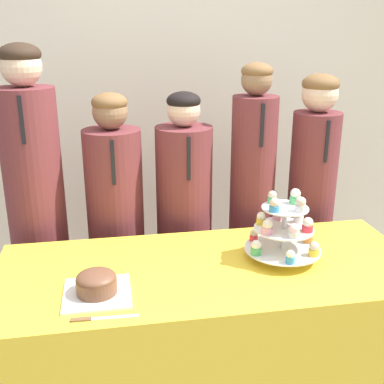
% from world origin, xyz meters
% --- Properties ---
extents(wall_back, '(9.00, 0.06, 2.70)m').
position_xyz_m(wall_back, '(0.00, 1.83, 1.35)').
color(wall_back, beige).
rests_on(wall_back, ground_plane).
extents(table, '(1.80, 0.75, 0.78)m').
position_xyz_m(table, '(0.00, 0.37, 0.39)').
color(table, yellow).
rests_on(table, ground_plane).
extents(round_cake, '(0.25, 0.25, 0.10)m').
position_xyz_m(round_cake, '(-0.47, 0.23, 0.82)').
color(round_cake, white).
rests_on(round_cake, table).
extents(cake_knife, '(0.24, 0.03, 0.01)m').
position_xyz_m(cake_knife, '(-0.48, 0.06, 0.78)').
color(cake_knife, silver).
rests_on(cake_knife, table).
extents(cupcake_stand, '(0.33, 0.33, 0.31)m').
position_xyz_m(cupcake_stand, '(0.33, 0.39, 0.92)').
color(cupcake_stand, silver).
rests_on(cupcake_stand, table).
extents(student_0, '(0.29, 0.30, 1.68)m').
position_xyz_m(student_0, '(-0.77, 0.99, 0.81)').
color(student_0, brown).
rests_on(student_0, ground_plane).
extents(student_1, '(0.30, 0.30, 1.44)m').
position_xyz_m(student_1, '(-0.38, 0.99, 0.68)').
color(student_1, brown).
rests_on(student_1, ground_plane).
extents(student_2, '(0.30, 0.30, 1.44)m').
position_xyz_m(student_2, '(-0.01, 0.99, 0.68)').
color(student_2, brown).
rests_on(student_2, ground_plane).
extents(student_3, '(0.24, 0.25, 1.57)m').
position_xyz_m(student_3, '(0.37, 0.99, 0.76)').
color(student_3, brown).
rests_on(student_3, ground_plane).
extents(student_4, '(0.26, 0.27, 1.51)m').
position_xyz_m(student_4, '(0.71, 0.99, 0.74)').
color(student_4, brown).
rests_on(student_4, ground_plane).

